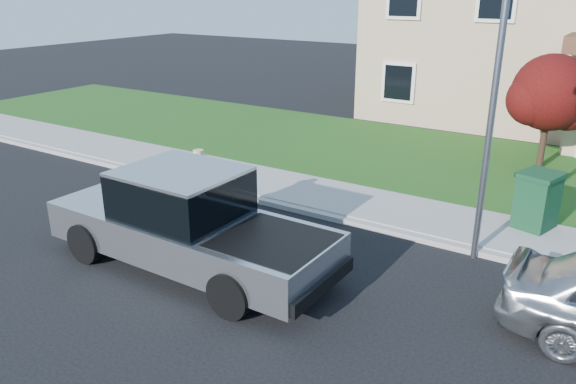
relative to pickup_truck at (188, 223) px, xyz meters
The scene contains 10 objects.
ground 1.44m from the pickup_truck, 27.71° to the left, with size 80.00×80.00×0.00m, color black.
curb 4.05m from the pickup_truck, 59.73° to the left, with size 40.00×0.20×0.12m, color gray.
sidewalk 5.01m from the pickup_truck, 66.17° to the left, with size 40.00×2.00×0.15m, color gray.
lawn 9.28m from the pickup_truck, 77.51° to the left, with size 40.00×7.00×0.10m, color #164E17.
house 17.22m from the pickup_truck, 82.21° to the left, with size 14.00×11.30×6.85m.
pickup_truck is the anchor object (origin of this frame).
woman 1.69m from the pickup_truck, 123.20° to the left, with size 0.71×0.59×1.81m.
ornamental_tree 10.88m from the pickup_truck, 65.33° to the left, with size 2.33×2.10×3.20m.
trash_bin 7.27m from the pickup_truck, 44.76° to the left, with size 0.95×1.03×1.22m.
street_lamp 5.86m from the pickup_truck, 36.13° to the left, with size 0.31×0.70×5.33m.
Camera 1 is at (5.67, -7.53, 5.02)m, focal length 35.00 mm.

